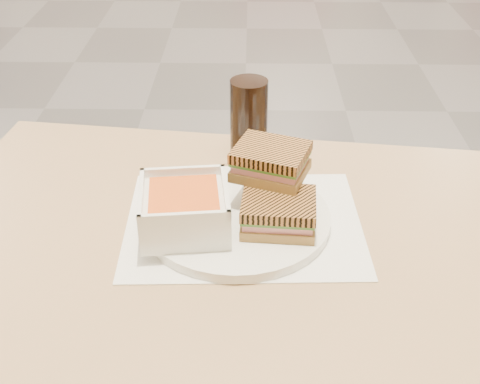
{
  "coord_description": "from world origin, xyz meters",
  "views": [
    {
      "loc": [
        0.02,
        -2.78,
        1.33
      ],
      "look_at": [
        0.01,
        -2.0,
        0.82
      ],
      "focal_mm": 46.12,
      "sensor_mm": 36.0,
      "label": 1
    }
  ],
  "objects_px": {
    "main_table": "(292,305)",
    "panini_lower": "(278,213)",
    "cola_glass": "(249,118)",
    "soup_bowl": "(185,211)",
    "plate": "(237,218)"
  },
  "relations": [
    {
      "from": "plate",
      "to": "main_table",
      "type": "bearing_deg",
      "value": -35.71
    },
    {
      "from": "main_table",
      "to": "plate",
      "type": "bearing_deg",
      "value": 144.29
    },
    {
      "from": "plate",
      "to": "panini_lower",
      "type": "distance_m",
      "value": 0.08
    },
    {
      "from": "plate",
      "to": "cola_glass",
      "type": "relative_size",
      "value": 2.01
    },
    {
      "from": "cola_glass",
      "to": "panini_lower",
      "type": "bearing_deg",
      "value": -79.67
    },
    {
      "from": "plate",
      "to": "panini_lower",
      "type": "bearing_deg",
      "value": -25.39
    },
    {
      "from": "plate",
      "to": "soup_bowl",
      "type": "relative_size",
      "value": 2.04
    },
    {
      "from": "cola_glass",
      "to": "plate",
      "type": "bearing_deg",
      "value": -94.43
    },
    {
      "from": "main_table",
      "to": "panini_lower",
      "type": "relative_size",
      "value": 10.82
    },
    {
      "from": "main_table",
      "to": "cola_glass",
      "type": "height_order",
      "value": "cola_glass"
    },
    {
      "from": "soup_bowl",
      "to": "main_table",
      "type": "bearing_deg",
      "value": -9.74
    },
    {
      "from": "plate",
      "to": "soup_bowl",
      "type": "height_order",
      "value": "soup_bowl"
    },
    {
      "from": "soup_bowl",
      "to": "cola_glass",
      "type": "height_order",
      "value": "cola_glass"
    },
    {
      "from": "main_table",
      "to": "soup_bowl",
      "type": "distance_m",
      "value": 0.24
    },
    {
      "from": "main_table",
      "to": "panini_lower",
      "type": "distance_m",
      "value": 0.16
    }
  ]
}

